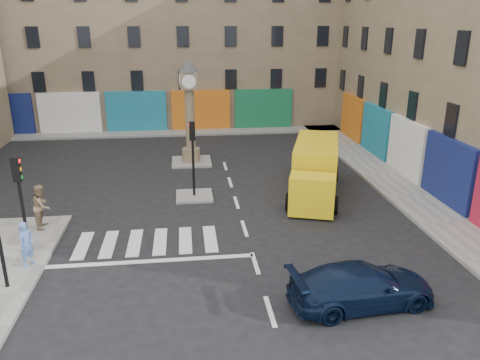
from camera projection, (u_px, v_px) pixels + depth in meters
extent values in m
plane|color=black|center=(260.00, 277.00, 16.05)|extent=(120.00, 120.00, 0.00)
cube|color=gray|center=(383.00, 175.00, 26.41)|extent=(2.60, 30.00, 0.15)
cube|color=gray|center=(163.00, 132.00, 36.42)|extent=(32.00, 2.40, 0.15)
cube|color=gray|center=(194.00, 196.00, 23.32)|extent=(1.80, 1.80, 0.12)
cube|color=gray|center=(192.00, 162.00, 28.95)|extent=(2.40, 2.40, 0.12)
cube|color=#867359|center=(160.00, 18.00, 39.13)|extent=(32.00, 10.00, 17.00)
cylinder|color=black|center=(0.00, 248.00, 14.79)|extent=(0.12, 0.12, 2.80)
cylinder|color=black|center=(24.00, 218.00, 17.04)|extent=(0.12, 0.12, 2.80)
cube|color=black|center=(16.00, 169.00, 16.44)|extent=(0.28, 0.22, 0.90)
cylinder|color=black|center=(193.00, 168.00, 22.84)|extent=(0.12, 0.12, 2.80)
cube|color=black|center=(192.00, 131.00, 22.24)|extent=(0.28, 0.22, 0.90)
cylinder|color=#897859|center=(191.00, 155.00, 28.80)|extent=(1.10, 1.10, 0.80)
cylinder|color=#897859|center=(190.00, 119.00, 28.09)|extent=(0.56, 0.56, 3.60)
cube|color=#897859|center=(189.00, 81.00, 27.34)|extent=(1.00, 1.00, 1.00)
cylinder|color=white|center=(189.00, 82.00, 26.85)|extent=(0.80, 0.06, 0.80)
cone|color=#333338|center=(188.00, 66.00, 27.07)|extent=(1.20, 1.20, 0.70)
imported|color=black|center=(362.00, 286.00, 14.33)|extent=(4.73, 2.33, 1.32)
cube|color=yellow|center=(316.00, 164.00, 24.24)|extent=(3.55, 5.43, 2.41)
cube|color=yellow|center=(312.00, 195.00, 20.84)|extent=(2.28, 1.81, 1.78)
cube|color=black|center=(312.00, 186.00, 20.66)|extent=(1.99, 1.45, 0.73)
cylinder|color=black|center=(289.00, 202.00, 21.61)|extent=(0.51, 0.88, 0.84)
cylinder|color=black|center=(335.00, 205.00, 21.22)|extent=(0.51, 0.88, 0.84)
cylinder|color=black|center=(297.00, 172.00, 25.89)|extent=(0.51, 0.88, 0.84)
cylinder|color=black|center=(335.00, 174.00, 25.51)|extent=(0.51, 0.88, 0.84)
imported|color=#5A82CE|center=(27.00, 244.00, 16.31)|extent=(0.63, 0.72, 1.65)
imported|color=#987D5D|center=(42.00, 206.00, 19.35)|extent=(0.71, 0.91, 1.86)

